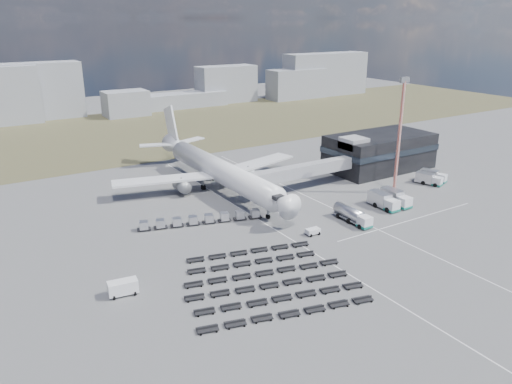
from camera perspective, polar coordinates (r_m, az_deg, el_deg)
ground at (r=101.58m, az=4.18°, el=-4.70°), size 420.00×420.00×0.00m
grass_strip at (r=197.04m, az=-15.09°, el=6.54°), size 420.00×90.00×0.01m
lane_markings at (r=109.32m, az=7.40°, el=-3.03°), size 47.12×110.00×0.01m
terminal at (r=147.07m, az=13.88°, el=4.56°), size 30.40×16.40×11.00m
jet_bridge at (r=124.11m, az=4.64°, el=2.28°), size 30.30×3.80×7.05m
airliner at (r=125.65m, az=-4.48°, el=2.61°), size 51.59×64.53×17.62m
skyline at (r=232.47m, az=-19.52°, el=10.33°), size 316.52×24.97×23.60m
fuel_tanker at (r=107.85m, az=10.98°, el=-2.63°), size 2.62×9.97×3.21m
pushback_tug at (r=100.91m, az=6.51°, el=-4.53°), size 2.91×1.71×1.33m
utility_van at (r=82.19m, az=-14.96°, el=-10.55°), size 4.82×2.67×2.42m
catering_truck at (r=136.15m, az=-4.93°, el=2.15°), size 2.64×5.56×2.48m
service_trucks_near at (r=118.77m, az=15.03°, el=-0.81°), size 6.74×8.04×3.21m
service_trucks_far at (r=139.23m, az=19.38°, el=1.59°), size 7.66×8.33×2.74m
uld_row at (r=105.77m, az=-6.31°, el=-3.14°), size 25.96×8.76×1.79m
baggage_dollies at (r=83.47m, az=1.13°, el=-10.00°), size 31.25×28.65×0.73m
floodlight_mast at (r=125.20m, az=16.05°, el=6.07°), size 2.63×2.19×28.33m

